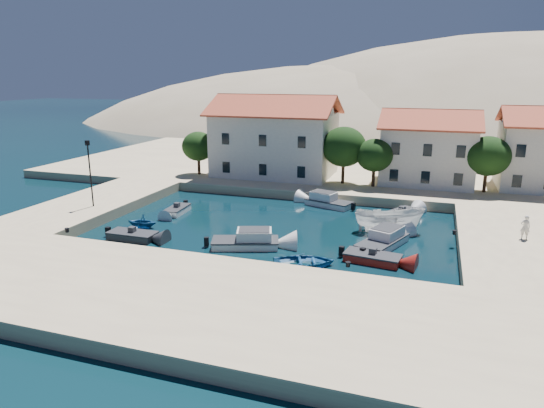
% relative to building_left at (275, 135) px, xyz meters
% --- Properties ---
extents(ground, '(400.00, 400.00, 0.00)m').
position_rel_building_left_xyz_m(ground, '(6.00, -28.00, -5.94)').
color(ground, black).
rests_on(ground, ground).
extents(quay_south, '(52.00, 12.00, 1.00)m').
position_rel_building_left_xyz_m(quay_south, '(6.00, -34.00, -5.44)').
color(quay_south, tan).
rests_on(quay_south, ground).
extents(quay_east, '(11.00, 20.00, 1.00)m').
position_rel_building_left_xyz_m(quay_east, '(26.50, -18.00, -5.44)').
color(quay_east, tan).
rests_on(quay_east, ground).
extents(quay_west, '(8.00, 20.00, 1.00)m').
position_rel_building_left_xyz_m(quay_west, '(-13.00, -18.00, -5.44)').
color(quay_west, tan).
rests_on(quay_west, ground).
extents(quay_north, '(80.00, 36.00, 1.00)m').
position_rel_building_left_xyz_m(quay_north, '(8.00, 10.00, -5.44)').
color(quay_north, tan).
rests_on(quay_north, ground).
extents(hills, '(254.00, 176.00, 99.00)m').
position_rel_building_left_xyz_m(hills, '(26.64, 95.62, -29.34)').
color(hills, gray).
rests_on(hills, ground).
extents(building_left, '(14.70, 9.45, 9.70)m').
position_rel_building_left_xyz_m(building_left, '(0.00, 0.00, 0.00)').
color(building_left, white).
rests_on(building_left, quay_north).
extents(building_mid, '(10.50, 8.40, 8.30)m').
position_rel_building_left_xyz_m(building_mid, '(18.00, 1.00, -0.71)').
color(building_mid, white).
rests_on(building_mid, quay_north).
extents(trees, '(37.30, 5.30, 6.45)m').
position_rel_building_left_xyz_m(trees, '(10.51, -2.54, -1.10)').
color(trees, '#382314').
rests_on(trees, quay_north).
extents(lamppost, '(0.35, 0.25, 6.22)m').
position_rel_building_left_xyz_m(lamppost, '(-11.50, -20.00, -1.18)').
color(lamppost, black).
rests_on(lamppost, quay_west).
extents(bollards, '(29.36, 9.56, 0.30)m').
position_rel_building_left_xyz_m(bollards, '(8.80, -24.13, -4.79)').
color(bollards, black).
rests_on(bollards, ground).
extents(motorboat_grey_sw, '(4.02, 1.81, 1.25)m').
position_rel_building_left_xyz_m(motorboat_grey_sw, '(-4.15, -24.53, -5.64)').
color(motorboat_grey_sw, '#2F3034').
rests_on(motorboat_grey_sw, ground).
extents(cabin_cruiser_south, '(5.60, 3.77, 1.60)m').
position_rel_building_left_xyz_m(cabin_cruiser_south, '(5.28, -23.30, -5.46)').
color(cabin_cruiser_south, white).
rests_on(cabin_cruiser_south, ground).
extents(rowboat_south, '(5.14, 4.42, 0.90)m').
position_rel_building_left_xyz_m(rowboat_south, '(10.64, -25.57, -5.94)').
color(rowboat_south, navy).
rests_on(rowboat_south, ground).
extents(motorboat_red_se, '(4.18, 2.28, 1.25)m').
position_rel_building_left_xyz_m(motorboat_red_se, '(15.11, -23.29, -5.64)').
color(motorboat_red_se, maroon).
rests_on(motorboat_red_se, ground).
extents(cabin_cruiser_east, '(3.90, 5.78, 1.60)m').
position_rel_building_left_xyz_m(cabin_cruiser_east, '(15.42, -19.84, -5.46)').
color(cabin_cruiser_east, white).
rests_on(cabin_cruiser_east, ground).
extents(boat_east, '(6.31, 3.83, 2.29)m').
position_rel_building_left_xyz_m(boat_east, '(15.54, -15.85, -5.94)').
color(boat_east, white).
rests_on(boat_east, ground).
extents(motorboat_white_ne, '(3.44, 4.30, 1.25)m').
position_rel_building_left_xyz_m(motorboat_white_ne, '(16.26, -10.89, -5.64)').
color(motorboat_white_ne, white).
rests_on(motorboat_white_ne, ground).
extents(rowboat_west, '(2.91, 2.60, 1.39)m').
position_rel_building_left_xyz_m(rowboat_west, '(-5.18, -21.55, -5.94)').
color(rowboat_west, navy).
rests_on(rowboat_west, ground).
extents(motorboat_white_west, '(1.76, 3.51, 1.25)m').
position_rel_building_left_xyz_m(motorboat_white_west, '(-4.54, -16.53, -5.64)').
color(motorboat_white_west, white).
rests_on(motorboat_white_west, ground).
extents(cabin_cruiser_north, '(5.17, 3.44, 1.60)m').
position_rel_building_left_xyz_m(cabin_cruiser_north, '(8.88, -9.25, -5.46)').
color(cabin_cruiser_north, white).
rests_on(cabin_cruiser_north, ground).
extents(pedestrian, '(0.69, 0.46, 1.86)m').
position_rel_building_left_xyz_m(pedestrian, '(25.66, -17.43, -4.01)').
color(pedestrian, silver).
rests_on(pedestrian, quay_east).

